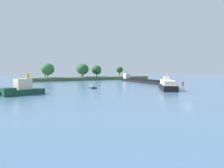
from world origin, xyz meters
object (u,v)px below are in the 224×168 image
tugboat (21,89)px  white_riverboat (168,85)px  cargo_barge (142,81)px  channel_buoy_red (183,83)px  fishing_skiff (93,88)px

tugboat → white_riverboat: size_ratio=0.74×
tugboat → cargo_barge: (58.56, 26.70, -0.45)m
tugboat → channel_buoy_red: (60.15, 3.71, -0.52)m
white_riverboat → fishing_skiff: size_ratio=3.77×
white_riverboat → cargo_barge: 38.76m
fishing_skiff → channel_buoy_red: bearing=-7.9°
cargo_barge → fishing_skiff: cargo_barge is taller
white_riverboat → channel_buoy_red: bearing=30.7°
cargo_barge → channel_buoy_red: (1.59, -22.99, -0.07)m
tugboat → channel_buoy_red: tugboat is taller
tugboat → white_riverboat: 41.58m
tugboat → cargo_barge: bearing=24.5°
fishing_skiff → tugboat: bearing=-159.6°
cargo_barge → white_riverboat: bearing=-117.2°
tugboat → channel_buoy_red: 60.27m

